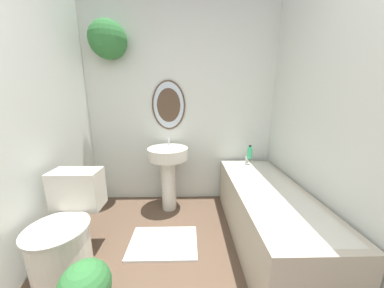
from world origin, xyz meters
TOP-DOWN VIEW (x-y plane):
  - wall_back at (-0.13, 2.23)m, footprint 2.40×0.40m
  - wall_right at (1.17, 1.12)m, footprint 0.06×2.35m
  - toilet at (-0.86, 1.12)m, footprint 0.43×0.63m
  - pedestal_sink at (-0.15, 1.96)m, footprint 0.47×0.47m
  - bathtub at (0.82, 1.40)m, footprint 0.61×1.56m
  - shampoo_bottle at (0.83, 2.03)m, footprint 0.06×0.06m
  - bath_mat at (-0.15, 1.35)m, footprint 0.63×0.43m

SIDE VIEW (x-z plane):
  - bath_mat at x=-0.15m, z-range 0.00..0.02m
  - bathtub at x=0.82m, z-range -0.03..0.59m
  - toilet at x=-0.86m, z-range -0.05..0.69m
  - pedestal_sink at x=-0.15m, z-range 0.12..0.99m
  - shampoo_bottle at x=0.83m, z-range 0.61..0.77m
  - wall_right at x=1.17m, z-range 0.00..2.40m
  - wall_back at x=-0.13m, z-range 0.12..2.52m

